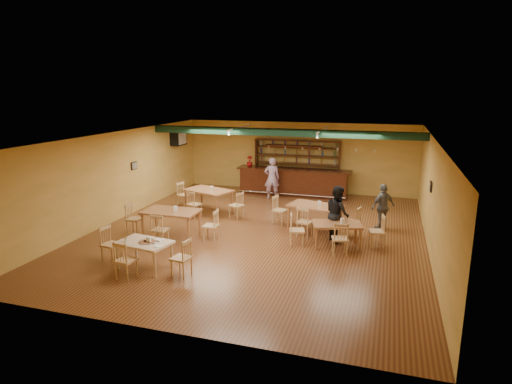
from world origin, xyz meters
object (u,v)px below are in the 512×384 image
(dining_table_c, at_px, (172,224))
(near_table, at_px, (145,255))
(dining_table_b, at_px, (315,217))
(dining_table_a, at_px, (209,201))
(dining_table_d, at_px, (337,235))
(patron_right_a, at_px, (337,213))
(bar_counter, at_px, (293,182))
(patron_bar, at_px, (272,178))

(dining_table_c, relative_size, near_table, 1.27)
(dining_table_b, bearing_deg, dining_table_a, -178.40)
(dining_table_b, height_order, dining_table_d, dining_table_b)
(dining_table_b, distance_m, dining_table_c, 4.48)
(dining_table_c, xyz_separation_m, near_table, (0.49, -2.35, -0.06))
(dining_table_a, bearing_deg, dining_table_d, -4.88)
(dining_table_a, distance_m, patron_right_a, 5.13)
(dining_table_c, height_order, patron_right_a, patron_right_a)
(patron_right_a, bearing_deg, dining_table_a, 40.94)
(bar_counter, height_order, patron_right_a, patron_right_a)
(patron_bar, relative_size, patron_right_a, 1.02)
(bar_counter, relative_size, dining_table_d, 3.51)
(dining_table_b, xyz_separation_m, near_table, (-3.54, -4.31, -0.06))
(bar_counter, height_order, dining_table_d, bar_counter)
(dining_table_d, relative_size, patron_bar, 0.80)
(dining_table_b, xyz_separation_m, patron_bar, (-2.37, 3.52, 0.44))
(dining_table_b, xyz_separation_m, patron_right_a, (0.80, -0.80, 0.43))
(dining_table_b, bearing_deg, dining_table_c, -140.05)
(dining_table_a, distance_m, dining_table_c, 2.85)
(bar_counter, bearing_deg, dining_table_d, -66.07)
(dining_table_a, relative_size, patron_bar, 0.98)
(bar_counter, bearing_deg, near_table, -102.33)
(bar_counter, xyz_separation_m, patron_right_a, (2.45, -5.14, 0.27))
(dining_table_d, bearing_deg, bar_counter, 99.42)
(dining_table_a, bearing_deg, dining_table_b, 6.92)
(dining_table_a, xyz_separation_m, near_table, (0.49, -5.19, -0.07))
(dining_table_b, height_order, patron_right_a, patron_right_a)
(dining_table_c, relative_size, dining_table_d, 1.21)
(dining_table_b, bearing_deg, bar_counter, 124.76)
(bar_counter, height_order, dining_table_a, bar_counter)
(dining_table_d, bearing_deg, patron_bar, 109.25)
(bar_counter, relative_size, dining_table_c, 2.90)
(dining_table_a, bearing_deg, bar_counter, 74.75)
(patron_bar, bearing_deg, dining_table_a, 37.08)
(dining_table_a, distance_m, patron_bar, 3.14)
(bar_counter, relative_size, patron_right_a, 2.87)
(bar_counter, xyz_separation_m, dining_table_c, (-2.38, -6.31, -0.15))
(bar_counter, bearing_deg, dining_table_a, -124.53)
(dining_table_b, relative_size, near_table, 1.24)
(near_table, bearing_deg, bar_counter, 85.95)
(bar_counter, distance_m, dining_table_b, 4.65)
(near_table, bearing_deg, dining_table_c, 110.08)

